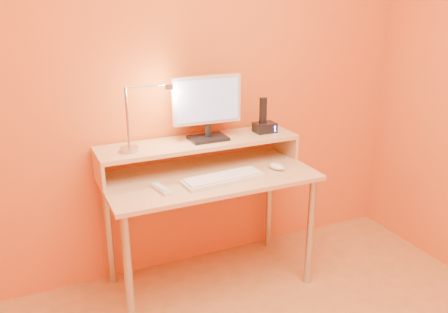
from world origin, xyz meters
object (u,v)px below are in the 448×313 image
lamp_base (129,149)px  mouse (277,167)px  monitor_panel (207,100)px  remote_control (161,189)px  keyboard (223,179)px  phone_dock (265,127)px

lamp_base → mouse: size_ratio=0.94×
monitor_panel → remote_control: monitor_panel is taller
keyboard → monitor_panel: bearing=80.6°
phone_dock → remote_control: phone_dock is taller
mouse → phone_dock: bearing=59.8°
lamp_base → phone_dock: 0.86m
phone_dock → mouse: bearing=-101.3°
monitor_panel → remote_control: 0.60m
lamp_base → mouse: (0.81, -0.21, -0.15)m
monitor_panel → remote_control: bearing=-142.1°
mouse → remote_control: size_ratio=0.62×
monitor_panel → phone_dock: 0.44m
monitor_panel → keyboard: monitor_panel is taller
phone_dock → keyboard: 0.52m
monitor_panel → mouse: size_ratio=3.85×
lamp_base → keyboard: 0.54m
remote_control → lamp_base: bearing=103.5°
lamp_base → mouse: lamp_base is taller
monitor_panel → keyboard: size_ratio=0.90×
keyboard → phone_dock: bearing=29.4°
keyboard → remote_control: keyboard is taller
monitor_panel → mouse: monitor_panel is taller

